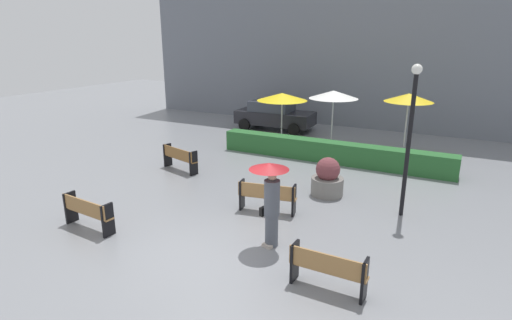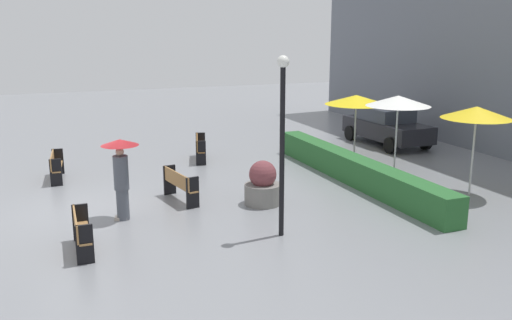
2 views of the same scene
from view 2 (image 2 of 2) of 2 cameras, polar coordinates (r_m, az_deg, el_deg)
ground_plane at (r=15.81m, az=-17.66°, el=-5.01°), size 60.00×60.00×0.00m
bench_near_left at (r=19.08m, az=-20.04°, el=-0.44°), size 1.69×0.49×0.88m
bench_mid_center at (r=15.87m, az=-7.95°, el=-2.43°), size 1.72×0.66×0.89m
bench_near_right at (r=12.85m, az=-17.71°, el=-6.88°), size 1.59×0.39×0.87m
bench_far_left at (r=20.73m, az=-5.85°, el=1.44°), size 1.76×0.80×0.90m
pedestrian_with_umbrella at (r=14.47m, az=-13.81°, el=-0.86°), size 0.96×0.96×2.11m
planter_pot at (r=15.46m, az=0.70°, el=-2.67°), size 1.03×1.03×1.26m
lamp_post at (r=12.66m, az=2.74°, el=3.20°), size 0.28×0.28×4.26m
patio_umbrella_yellow at (r=21.16m, az=10.34°, el=6.16°), size 2.36×2.36×2.40m
patio_umbrella_white at (r=19.20m, az=14.51°, el=5.94°), size 2.17×2.17×2.64m
patio_umbrella_yellow_far at (r=17.15m, az=21.88°, el=4.57°), size 2.01×2.01×2.65m
hedge_strip at (r=17.95m, az=10.06°, el=-0.97°), size 9.52×0.70×0.85m
parked_car at (r=24.04m, az=13.34°, el=3.49°), size 4.26×2.10×1.57m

